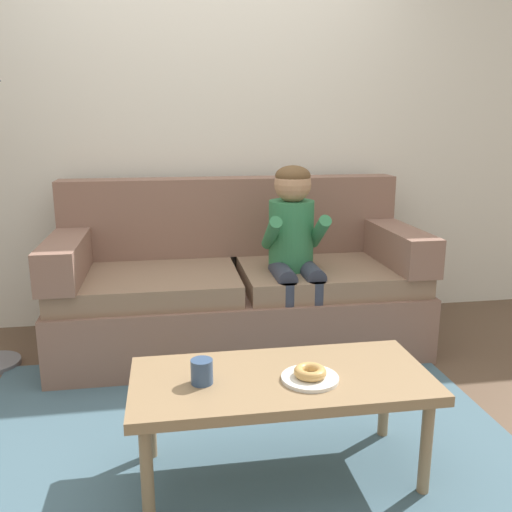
{
  "coord_description": "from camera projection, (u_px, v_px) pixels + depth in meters",
  "views": [
    {
      "loc": [
        -0.26,
        -2.3,
        1.34
      ],
      "look_at": [
        0.19,
        0.45,
        0.65
      ],
      "focal_mm": 38.31,
      "sensor_mm": 36.0,
      "label": 1
    }
  ],
  "objects": [
    {
      "name": "person_child",
      "position": [
        294.0,
        243.0,
        3.09
      ],
      "size": [
        0.34,
        0.58,
        1.1
      ],
      "color": "#337A4C",
      "rests_on": "ground"
    },
    {
      "name": "couch",
      "position": [
        238.0,
        288.0,
        3.32
      ],
      "size": [
        2.13,
        0.9,
        0.99
      ],
      "color": "#846051",
      "rests_on": "ground"
    },
    {
      "name": "ground",
      "position": [
        232.0,
        414.0,
        2.57
      ],
      "size": [
        10.0,
        10.0,
        0.0
      ],
      "primitive_type": "plane",
      "color": "brown"
    },
    {
      "name": "coffee_table",
      "position": [
        281.0,
        386.0,
        2.03
      ],
      "size": [
        1.11,
        0.51,
        0.42
      ],
      "color": "#937551",
      "rests_on": "ground"
    },
    {
      "name": "area_rug",
      "position": [
        239.0,
        443.0,
        2.33
      ],
      "size": [
        2.35,
        1.87,
        0.01
      ],
      "primitive_type": "cube",
      "color": "#476675",
      "rests_on": "ground"
    },
    {
      "name": "mug",
      "position": [
        202.0,
        372.0,
        1.95
      ],
      "size": [
        0.08,
        0.08,
        0.09
      ],
      "primitive_type": "cylinder",
      "color": "#334C72",
      "rests_on": "coffee_table"
    },
    {
      "name": "donut",
      "position": [
        310.0,
        372.0,
        1.98
      ],
      "size": [
        0.15,
        0.15,
        0.04
      ],
      "primitive_type": "torus",
      "rotation": [
        0.0,
        0.0,
        0.26
      ],
      "color": "tan",
      "rests_on": "plate"
    },
    {
      "name": "wall_back",
      "position": [
        204.0,
        112.0,
        3.58
      ],
      "size": [
        8.0,
        0.1,
        2.8
      ],
      "primitive_type": "cube",
      "color": "silver",
      "rests_on": "ground"
    },
    {
      "name": "plate",
      "position": [
        310.0,
        378.0,
        1.99
      ],
      "size": [
        0.21,
        0.21,
        0.01
      ],
      "primitive_type": "cylinder",
      "color": "white",
      "rests_on": "coffee_table"
    },
    {
      "name": "toy_controller",
      "position": [
        168.0,
        404.0,
        2.61
      ],
      "size": [
        0.23,
        0.09,
        0.05
      ],
      "rotation": [
        0.0,
        0.0,
        -0.6
      ],
      "color": "gold",
      "rests_on": "ground"
    }
  ]
}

